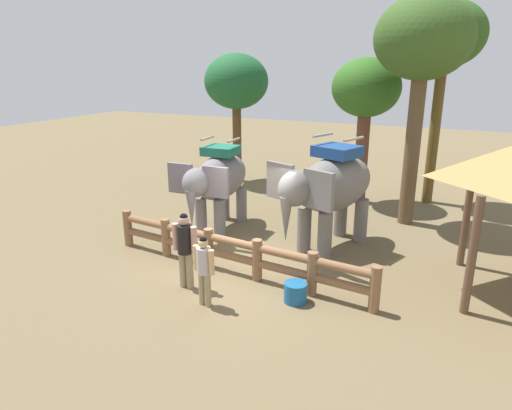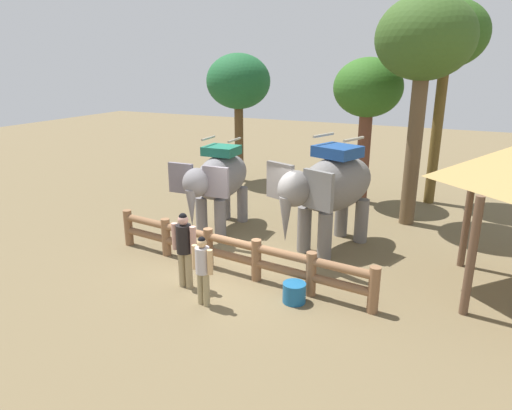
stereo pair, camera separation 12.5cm
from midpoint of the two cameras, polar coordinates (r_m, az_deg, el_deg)
name	(u,v)px [view 1 (the left image)]	position (r m, az deg, el deg)	size (l,w,h in m)	color
ground_plane	(236,270)	(11.89, -2.81, -8.07)	(60.00, 60.00, 0.00)	brown
log_fence	(232,251)	(11.49, -3.30, -5.73)	(7.45, 1.03, 1.05)	brown
elephant_near_left	(218,180)	(14.22, -4.98, 3.13)	(1.92, 3.36, 2.89)	slate
elephant_center	(330,187)	(12.79, 8.92, 2.18)	(2.69, 3.82, 3.20)	slate
tourist_woman_in_black	(185,245)	(10.74, -9.14, -4.97)	(0.65, 0.36, 1.84)	#9C8A64
tourist_man_in_blue	(204,266)	(9.97, -6.85, -7.56)	(0.56, 0.36, 1.60)	#9B8B63
tree_far_left	(445,38)	(17.96, 22.28, 18.63)	(2.70, 2.70, 7.17)	brown
tree_back_center	(366,92)	(17.22, 13.31, 13.54)	(2.44, 2.44, 5.28)	brown
tree_far_right	(236,83)	(20.07, -2.64, 14.89)	(2.71, 2.71, 5.47)	brown
tree_deep_back	(423,44)	(15.21, 19.82, 18.35)	(2.92, 2.92, 7.03)	brown
feed_bucket	(296,292)	(10.37, 4.58, -10.78)	(0.51, 0.51, 0.45)	#19598C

